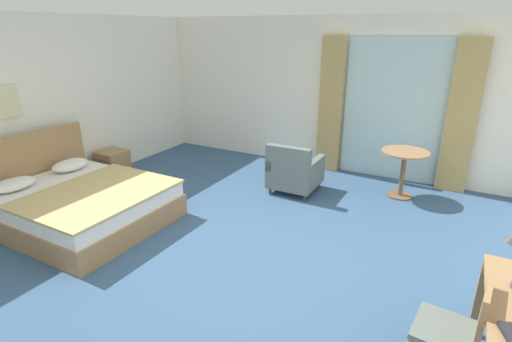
{
  "coord_description": "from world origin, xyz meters",
  "views": [
    {
      "loc": [
        2.21,
        -3.19,
        2.37
      ],
      "look_at": [
        0.25,
        0.38,
        0.88
      ],
      "focal_mm": 27.56,
      "sensor_mm": 36.0,
      "label": 1
    }
  ],
  "objects": [
    {
      "name": "wall_left",
      "position": [
        -3.21,
        0.0,
        1.29
      ],
      "size": [
        0.12,
        6.88,
        2.57
      ],
      "primitive_type": "cube",
      "color": "white",
      "rests_on": "ground"
    },
    {
      "name": "armchair_by_window",
      "position": [
        0.03,
        1.98,
        0.32
      ],
      "size": [
        0.69,
        0.74,
        0.78
      ],
      "color": "slate",
      "rests_on": "ground"
    },
    {
      "name": "balcony_glass_door",
      "position": [
        1.13,
        3.3,
        1.13
      ],
      "size": [
        1.55,
        0.02,
        2.26
      ],
      "primitive_type": "cube",
      "color": "silver",
      "rests_on": "ground"
    },
    {
      "name": "round_cafe_table",
      "position": [
        1.5,
        2.57,
        0.52
      ],
      "size": [
        0.67,
        0.67,
        0.7
      ],
      "color": "#9E754C",
      "rests_on": "ground"
    },
    {
      "name": "wall_back",
      "position": [
        0.0,
        3.38,
        1.29
      ],
      "size": [
        6.55,
        0.12,
        2.57
      ],
      "primitive_type": "cube",
      "color": "white",
      "rests_on": "ground"
    },
    {
      "name": "bed",
      "position": [
        -2.0,
        -0.26,
        0.26
      ],
      "size": [
        2.07,
        1.74,
        1.04
      ],
      "color": "#9E754C",
      "rests_on": "ground"
    },
    {
      "name": "curtain_panel_right",
      "position": [
        2.13,
        3.2,
        1.13
      ],
      "size": [
        0.43,
        0.1,
        2.26
      ],
      "primitive_type": "cube",
      "color": "tan",
      "rests_on": "ground"
    },
    {
      "name": "ground",
      "position": [
        0.0,
        0.0,
        -0.05
      ],
      "size": [
        6.95,
        7.28,
        0.1
      ],
      "primitive_type": "cube",
      "color": "#38567A"
    },
    {
      "name": "curtain_panel_left",
      "position": [
        0.14,
        3.2,
        1.13
      ],
      "size": [
        0.39,
        0.1,
        2.26
      ],
      "primitive_type": "cube",
      "color": "tan",
      "rests_on": "ground"
    },
    {
      "name": "framed_picture",
      "position": [
        -3.13,
        -0.26,
        1.47
      ],
      "size": [
        0.03,
        0.34,
        0.43
      ],
      "color": "beige"
    },
    {
      "name": "desk_chair",
      "position": [
        2.4,
        -0.68,
        0.48
      ],
      "size": [
        0.45,
        0.45,
        0.86
      ],
      "color": "slate",
      "rests_on": "ground"
    },
    {
      "name": "nightstand",
      "position": [
        -2.85,
        1.07,
        0.23
      ],
      "size": [
        0.41,
        0.44,
        0.46
      ],
      "color": "#9E754C",
      "rests_on": "ground"
    }
  ]
}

